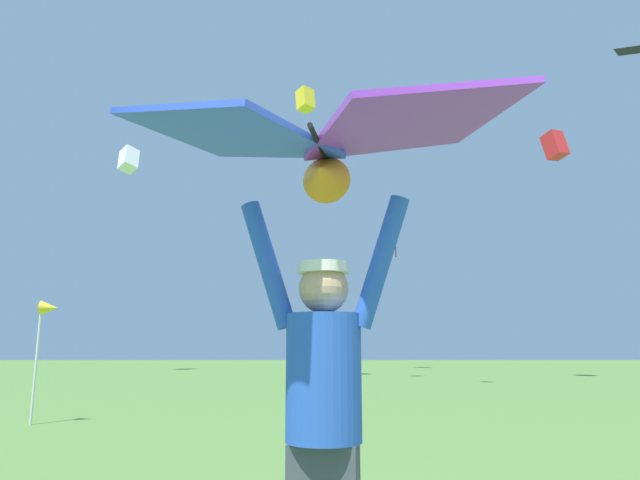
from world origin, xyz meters
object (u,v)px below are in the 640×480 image
(held_stunt_kite, at_px, (321,139))
(marker_flag, at_px, (47,317))
(distant_kite_yellow_low_left, at_px, (305,100))
(kite_flyer_person, at_px, (324,414))
(distant_kite_red_high_left, at_px, (555,145))
(distant_kite_white_high_right, at_px, (129,160))
(distant_kite_black_low_right, at_px, (630,49))
(distant_kite_black_overhead_distant, at_px, (395,223))

(held_stunt_kite, bearing_deg, marker_flag, 122.73)
(distant_kite_yellow_low_left, bearing_deg, marker_flag, -106.42)
(kite_flyer_person, xyz_separation_m, distant_kite_red_high_left, (10.29, 20.30, 8.90))
(kite_flyer_person, xyz_separation_m, distant_kite_white_high_right, (-10.63, 27.78, 10.79))
(distant_kite_white_high_right, relative_size, marker_flag, 0.82)
(kite_flyer_person, height_order, distant_kite_red_high_left, distant_kite_red_high_left)
(kite_flyer_person, distance_m, distant_kite_black_low_right, 19.12)
(held_stunt_kite, bearing_deg, distant_kite_black_low_right, 53.99)
(distant_kite_yellow_low_left, bearing_deg, kite_flyer_person, -88.62)
(distant_kite_red_high_left, bearing_deg, kite_flyer_person, -116.88)
(marker_flag, bearing_deg, distant_kite_white_high_right, 106.23)
(held_stunt_kite, xyz_separation_m, distant_kite_red_high_left, (10.30, 20.38, 7.65))
(kite_flyer_person, relative_size, distant_kite_yellow_low_left, 1.75)
(distant_kite_black_overhead_distant, distance_m, distant_kite_black_low_right, 18.98)
(distant_kite_black_overhead_distant, xyz_separation_m, distant_kite_red_high_left, (5.33, -11.41, 0.85))
(kite_flyer_person, bearing_deg, held_stunt_kite, -99.81)
(distant_kite_white_high_right, distance_m, marker_flag, 23.82)
(distant_kite_red_high_left, bearing_deg, held_stunt_kite, -116.82)
(distant_kite_black_low_right, bearing_deg, kite_flyer_person, -126.14)
(held_stunt_kite, distance_m, distant_kite_black_low_right, 18.60)
(distant_kite_black_overhead_distant, xyz_separation_m, distant_kite_black_low_right, (4.84, -18.30, 1.43))
(distant_kite_white_high_right, bearing_deg, marker_flag, -73.77)
(distant_kite_red_high_left, height_order, distant_kite_yellow_low_left, distant_kite_yellow_low_left)
(distant_kite_black_low_right, height_order, distant_kite_red_high_left, distant_kite_black_low_right)
(held_stunt_kite, height_order, distant_kite_black_overhead_distant, distant_kite_black_overhead_distant)
(distant_kite_black_overhead_distant, relative_size, distant_kite_yellow_low_left, 2.47)
(distant_kite_yellow_low_left, bearing_deg, distant_kite_black_overhead_distant, 63.29)
(held_stunt_kite, relative_size, distant_kite_yellow_low_left, 1.77)
(held_stunt_kite, height_order, distant_kite_red_high_left, distant_kite_red_high_left)
(marker_flag, bearing_deg, distant_kite_black_low_right, 23.97)
(marker_flag, bearing_deg, distant_kite_red_high_left, 41.77)
(marker_flag, bearing_deg, held_stunt_kite, -57.27)
(distant_kite_red_high_left, distance_m, marker_flag, 21.51)
(kite_flyer_person, distance_m, distant_kite_white_high_right, 31.64)
(distant_kite_black_overhead_distant, distance_m, marker_flag, 27.44)
(kite_flyer_person, height_order, distant_kite_white_high_right, distant_kite_white_high_right)
(kite_flyer_person, bearing_deg, marker_flag, 123.12)
(distant_kite_black_overhead_distant, bearing_deg, distant_kite_red_high_left, -64.94)
(kite_flyer_person, relative_size, distant_kite_black_low_right, 2.25)
(distant_kite_black_low_right, bearing_deg, distant_kite_yellow_low_left, 144.12)
(distant_kite_white_high_right, bearing_deg, distant_kite_yellow_low_left, -34.37)
(held_stunt_kite, bearing_deg, kite_flyer_person, 80.19)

